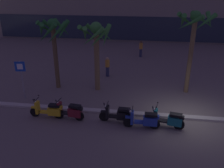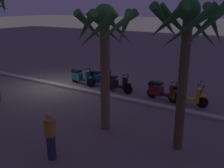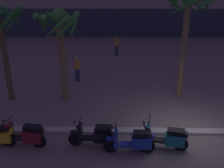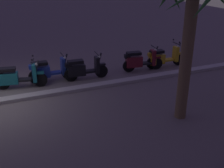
% 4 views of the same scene
% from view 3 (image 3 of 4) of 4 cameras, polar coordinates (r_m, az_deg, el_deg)
% --- Properties ---
extents(ground_plane, '(200.00, 200.00, 0.00)m').
position_cam_3_polar(ground_plane, '(10.50, 16.51, -10.51)').
color(ground_plane, slate).
extents(curb_strip, '(60.00, 0.36, 0.12)m').
position_cam_3_polar(curb_strip, '(10.43, 16.61, -10.37)').
color(curb_strip, '#BCB7AD').
rests_on(curb_strip, ground).
extents(scooter_maroon_last_in_row, '(1.77, 0.59, 1.04)m').
position_cam_3_polar(scooter_maroon_last_in_row, '(9.61, -19.11, -10.93)').
color(scooter_maroon_last_in_row, black).
rests_on(scooter_maroon_last_in_row, ground).
extents(scooter_black_lead_nearest, '(1.76, 0.56, 1.04)m').
position_cam_3_polar(scooter_black_lead_nearest, '(9.12, -3.63, -11.59)').
color(scooter_black_lead_nearest, black).
rests_on(scooter_black_lead_nearest, ground).
extents(scooter_blue_second_in_line, '(1.79, 0.56, 1.04)m').
position_cam_3_polar(scooter_blue_second_in_line, '(8.83, 4.88, -12.88)').
color(scooter_blue_second_in_line, black).
rests_on(scooter_blue_second_in_line, ground).
extents(scooter_teal_tail_end, '(1.84, 0.67, 1.17)m').
position_cam_3_polar(scooter_teal_tail_end, '(9.18, 12.24, -11.91)').
color(scooter_teal_tail_end, black).
rests_on(scooter_teal_tail_end, ground).
extents(palm_tree_by_mall_entrance, '(2.19, 2.09, 4.45)m').
position_cam_3_polar(palm_tree_by_mall_entrance, '(11.93, -11.77, 11.32)').
color(palm_tree_by_mall_entrance, olive).
rests_on(palm_tree_by_mall_entrance, ground).
extents(palm_tree_mid_walkway, '(2.24, 2.23, 4.59)m').
position_cam_3_polar(palm_tree_mid_walkway, '(12.73, -24.15, 11.43)').
color(palm_tree_mid_walkway, brown).
rests_on(palm_tree_mid_walkway, ground).
extents(palm_tree_near_sign, '(2.28, 2.38, 5.14)m').
position_cam_3_polar(palm_tree_near_sign, '(12.37, 16.85, 14.34)').
color(palm_tree_near_sign, olive).
rests_on(palm_tree_near_sign, ground).
extents(pedestrian_by_palm_tree, '(0.34, 0.34, 1.50)m').
position_cam_3_polar(pedestrian_by_palm_tree, '(14.90, -7.94, 3.56)').
color(pedestrian_by_palm_tree, '#2D3351').
rests_on(pedestrian_by_palm_tree, ground).
extents(pedestrian_strolling_near_curb, '(0.34, 0.34, 1.56)m').
position_cam_3_polar(pedestrian_strolling_near_curb, '(20.11, 1.11, 8.80)').
color(pedestrian_strolling_near_curb, '#2D3351').
rests_on(pedestrian_strolling_near_curb, ground).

